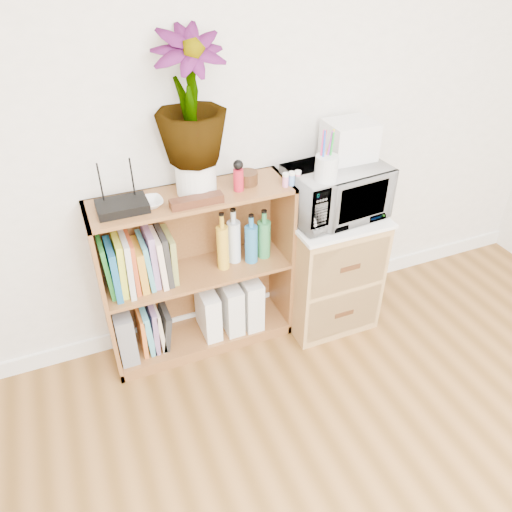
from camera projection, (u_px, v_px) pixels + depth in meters
skirting_board at (250, 303)px, 3.10m from camera, size 4.00×0.02×0.10m
bookshelf at (198, 275)px, 2.64m from camera, size 1.00×0.30×0.95m
wicker_unit at (327, 269)px, 2.89m from camera, size 0.50×0.45×0.70m
microwave at (336, 192)px, 2.59m from camera, size 0.53×0.38×0.28m
pen_cup at (326, 168)px, 2.36m from camera, size 0.11×0.11×0.12m
small_appliance at (349, 140)px, 2.55m from camera, size 0.25×0.20×0.19m
router at (122, 206)px, 2.24m from camera, size 0.23×0.15×0.04m
white_bowl at (149, 203)px, 2.27m from camera, size 0.13×0.13×0.03m
plant_pot at (196, 177)px, 2.35m from camera, size 0.19×0.19×0.16m
potted_plant at (190, 99)px, 2.14m from camera, size 0.32×0.32×0.57m
trinket_box at (197, 201)px, 2.28m from camera, size 0.25×0.06×0.04m
kokeshi_doll at (238, 180)px, 2.38m from camera, size 0.05×0.05×0.11m
wooden_bowl at (247, 178)px, 2.45m from camera, size 0.11×0.11×0.06m
paint_jars at (292, 180)px, 2.44m from camera, size 0.12×0.04×0.06m
file_box at (124, 331)px, 2.65m from camera, size 0.09×0.24×0.30m
magazine_holder_left at (208, 311)px, 2.80m from camera, size 0.09×0.23×0.29m
magazine_holder_mid at (230, 304)px, 2.83m from camera, size 0.10×0.24×0.30m
magazine_holder_right at (248, 298)px, 2.87m from camera, size 0.10×0.25×0.32m
cookbooks at (139, 262)px, 2.46m from camera, size 0.35×0.20×0.31m
liquor_bottles at (250, 235)px, 2.64m from camera, size 0.39×0.07×0.32m
lower_books at (153, 327)px, 2.71m from camera, size 0.17×0.19×0.28m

